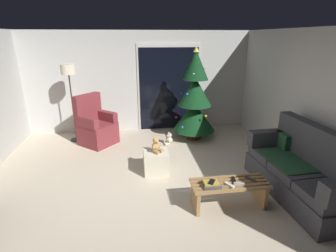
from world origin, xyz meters
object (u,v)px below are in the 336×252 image
remote_silver (239,184)px  teddy_bear_honey (156,146)px  couch (303,172)px  remote_black (234,180)px  remote_graphite (250,179)px  cell_phone (212,182)px  teddy_bear_cream_by_tree (169,139)px  remote_white (229,185)px  armchair (96,127)px  christmas_tree (195,100)px  coffee_table (229,190)px  book_stack (212,184)px  floor_lamp (69,77)px  ottoman (156,162)px

remote_silver → teddy_bear_honey: teddy_bear_honey is taller
couch → remote_black: (-1.13, -0.08, 0.00)m
remote_graphite → cell_phone: bearing=-25.6°
remote_silver → teddy_bear_cream_by_tree: remote_silver is taller
cell_phone → teddy_bear_honey: (-0.65, 1.21, 0.06)m
couch → teddy_bear_honey: 2.38m
cell_phone → couch: bearing=40.2°
couch → remote_white: 1.26m
armchair → remote_graphite: bearing=-46.9°
teddy_bear_cream_by_tree → remote_black: bearing=-75.8°
christmas_tree → armchair: (-2.29, 0.00, -0.55)m
remote_black → remote_white: bearing=-119.6°
couch → coffee_table: (-1.21, -0.12, -0.14)m
book_stack → armchair: 3.33m
remote_silver → remote_white: same height
coffee_table → remote_graphite: 0.35m
remote_graphite → teddy_bear_honey: size_ratio=0.55×
couch → teddy_bear_cream_by_tree: 2.88m
remote_graphite → floor_lamp: (-3.00, 2.93, 1.10)m
floor_lamp → christmas_tree: bearing=-5.4°
remote_silver → remote_white: bearing=-64.9°
remote_silver → remote_graphite: same height
armchair → teddy_bear_honey: (1.23, -1.54, 0.12)m
book_stack → remote_white: bearing=-7.0°
couch → armchair: (-3.38, 2.57, 0.00)m
coffee_table → ottoman: bearing=129.0°
cell_phone → christmas_tree: 2.83m
book_stack → cell_phone: cell_phone is taller
couch → ottoman: 2.39m
teddy_bear_honey → ottoman: bearing=129.0°
remote_graphite → remote_silver: bearing=-9.1°
book_stack → christmas_tree: (0.41, 2.74, 0.53)m
remote_silver → cell_phone: size_ratio=1.08×
remote_white → teddy_bear_cream_by_tree: remote_white is taller
remote_black → christmas_tree: (0.05, 2.65, 0.54)m
couch → book_stack: size_ratio=7.70×
armchair → floor_lamp: (-0.51, 0.26, 1.10)m
coffee_table → christmas_tree: (0.13, 2.69, 0.69)m
ottoman → remote_silver: bearing=-49.3°
remote_white → remote_graphite: bearing=169.2°
remote_graphite → cell_phone: cell_phone is taller
remote_silver → cell_phone: cell_phone is taller
teddy_bear_cream_by_tree → teddy_bear_honey: bearing=-108.2°
remote_silver → teddy_bear_honey: 1.61m
teddy_bear_honey → remote_black: bearing=-47.6°
cell_phone → christmas_tree: christmas_tree is taller
couch → ottoman: couch is taller
remote_black → teddy_bear_honey: bearing=145.1°
remote_black → book_stack: bearing=-153.0°
book_stack → cell_phone: size_ratio=1.78×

